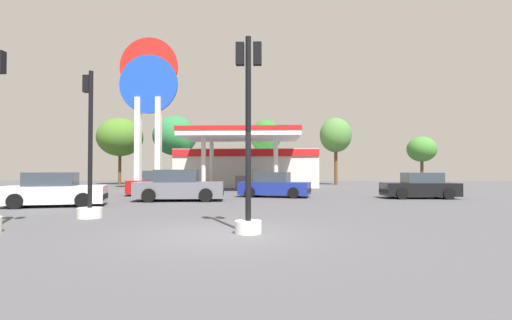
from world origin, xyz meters
name	(u,v)px	position (x,y,z in m)	size (l,w,h in m)	color
ground_plane	(222,235)	(0.00, 0.00, 0.00)	(90.00, 90.00, 0.00)	#47474C
gas_station	(247,165)	(-1.19, 25.67, 1.96)	(12.38, 13.56, 4.53)	beige
station_pole_sign	(149,93)	(-8.56, 20.35, 7.59)	(4.60, 0.56, 11.92)	white
car_0	(162,184)	(-5.64, 14.10, 0.68)	(4.51, 2.86, 1.50)	black
car_1	(420,187)	(9.18, 12.18, 0.64)	(3.94, 1.84, 1.40)	black
car_2	(274,186)	(1.26, 12.86, 0.64)	(4.22, 2.48, 1.42)	black
car_3	(54,191)	(-8.10, 6.76, 0.66)	(4.36, 2.78, 1.45)	black
car_4	(179,187)	(-3.51, 9.97, 0.71)	(4.55, 2.38, 1.57)	black
traffic_signal_0	(90,179)	(-4.74, 3.01, 1.25)	(0.78, 0.78, 4.79)	silver
traffic_signal_2	(248,157)	(0.62, 0.26, 1.89)	(0.66, 0.69, 4.88)	silver
tree_0	(120,137)	(-14.94, 30.53, 4.96)	(4.75, 4.75, 6.98)	brown
tree_1	(175,136)	(-9.19, 30.82, 5.10)	(4.59, 4.59, 7.19)	brown
tree_2	(266,137)	(0.40, 29.37, 4.86)	(3.11, 3.11, 6.55)	brown
tree_3	(336,135)	(7.58, 30.76, 5.08)	(3.24, 3.24, 6.89)	brown
tree_4	(422,149)	(15.77, 29.47, 3.55)	(2.83, 2.83, 4.81)	brown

